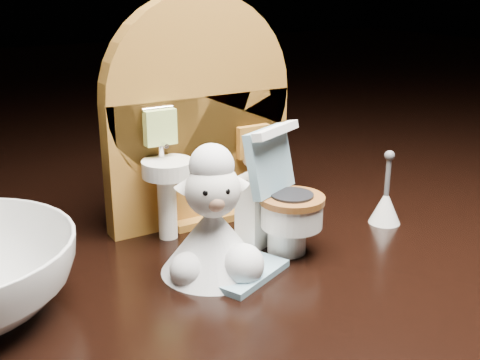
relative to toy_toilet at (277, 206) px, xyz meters
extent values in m
cube|color=black|center=(-0.02, 0.00, -0.08)|extent=(2.50, 2.50, 0.10)
cube|color=#966222|center=(-0.02, 0.07, 0.01)|extent=(0.13, 0.02, 0.09)
cylinder|color=#966222|center=(-0.02, 0.07, 0.06)|extent=(0.13, 0.02, 0.13)
cube|color=#966222|center=(-0.02, 0.07, -0.03)|extent=(0.05, 0.04, 0.01)
cylinder|color=white|center=(-0.05, 0.05, -0.01)|extent=(0.01, 0.01, 0.04)
cylinder|color=white|center=(-0.05, 0.05, 0.02)|extent=(0.03, 0.03, 0.01)
cylinder|color=silver|center=(-0.05, 0.06, 0.03)|extent=(0.00, 0.00, 0.01)
cube|color=#B4CD69|center=(-0.05, 0.06, 0.04)|extent=(0.02, 0.01, 0.02)
cube|color=#966222|center=(0.02, 0.06, 0.02)|extent=(0.02, 0.01, 0.02)
cylinder|color=#BDAA8E|center=(0.02, 0.05, 0.02)|extent=(0.02, 0.02, 0.02)
cylinder|color=white|center=(0.00, -0.01, -0.02)|extent=(0.02, 0.02, 0.02)
cylinder|color=white|center=(0.00, -0.01, 0.00)|extent=(0.04, 0.04, 0.02)
cylinder|color=brown|center=(0.00, -0.01, 0.01)|extent=(0.04, 0.04, 0.00)
cube|color=white|center=(-0.01, 0.01, 0.00)|extent=(0.03, 0.03, 0.05)
cube|color=#769EB1|center=(0.00, 0.01, 0.03)|extent=(0.04, 0.03, 0.04)
cube|color=white|center=(0.00, 0.00, 0.05)|extent=(0.04, 0.02, 0.01)
cylinder|color=#7EB326|center=(0.00, 0.02, 0.02)|extent=(0.01, 0.01, 0.01)
cube|color=#769EB1|center=(-0.04, -0.02, -0.03)|extent=(0.06, 0.06, 0.00)
cone|color=white|center=(0.09, 0.00, -0.02)|extent=(0.02, 0.02, 0.02)
cylinder|color=#59595B|center=(0.09, 0.00, 0.00)|extent=(0.00, 0.00, 0.03)
sphere|color=#59595B|center=(0.09, 0.00, 0.02)|extent=(0.01, 0.01, 0.01)
cone|color=silver|center=(-0.05, -0.01, -0.01)|extent=(0.06, 0.06, 0.04)
sphere|color=silver|center=(-0.04, -0.03, -0.02)|extent=(0.02, 0.02, 0.02)
sphere|color=silver|center=(-0.07, -0.01, -0.02)|extent=(0.02, 0.02, 0.02)
sphere|color=white|center=(-0.05, -0.01, 0.02)|extent=(0.03, 0.03, 0.03)
sphere|color=tan|center=(-0.05, -0.02, 0.02)|extent=(0.01, 0.01, 0.01)
sphere|color=silver|center=(-0.05, -0.01, 0.03)|extent=(0.02, 0.02, 0.02)
cone|color=white|center=(-0.06, 0.00, 0.03)|extent=(0.02, 0.01, 0.01)
cone|color=white|center=(-0.03, -0.01, 0.03)|extent=(0.02, 0.01, 0.01)
sphere|color=black|center=(-0.06, -0.02, 0.02)|extent=(0.00, 0.00, 0.00)
sphere|color=black|center=(-0.05, -0.02, 0.02)|extent=(0.00, 0.00, 0.00)
camera|label=1|loc=(-0.19, -0.28, 0.13)|focal=45.00mm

